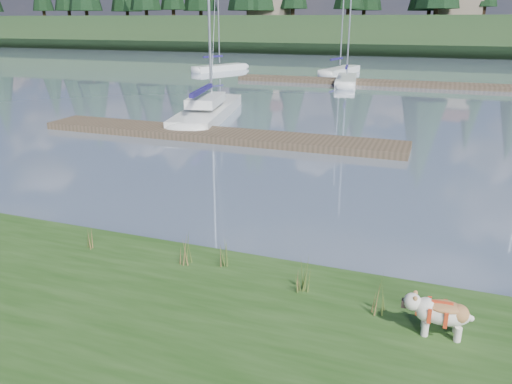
% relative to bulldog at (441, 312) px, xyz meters
% --- Properties ---
extents(ground, '(200.00, 200.00, 0.00)m').
position_rel_bulldog_xyz_m(ground, '(-5.18, 33.03, -0.72)').
color(ground, gray).
rests_on(ground, ground).
extents(ridge, '(200.00, 20.00, 5.00)m').
position_rel_bulldog_xyz_m(ridge, '(-5.18, 76.03, 1.78)').
color(ridge, '#1F341A').
rests_on(ridge, ground).
extents(bulldog, '(0.99, 0.45, 0.60)m').
position_rel_bulldog_xyz_m(bulldog, '(0.00, 0.00, 0.00)').
color(bulldog, silver).
rests_on(bulldog, bank).
extents(sailboat_main, '(3.99, 10.06, 14.09)m').
position_rel_bulldog_xyz_m(sailboat_main, '(-11.62, 16.96, -0.30)').
color(sailboat_main, silver).
rests_on(sailboat_main, ground).
extents(dock_near, '(16.00, 2.00, 0.30)m').
position_rel_bulldog_xyz_m(dock_near, '(-9.18, 12.03, -0.57)').
color(dock_near, '#4C3D2C').
rests_on(dock_near, ground).
extents(dock_far, '(26.00, 2.20, 0.30)m').
position_rel_bulldog_xyz_m(dock_far, '(-3.18, 33.03, -0.57)').
color(dock_far, '#4C3D2C').
rests_on(dock_far, ground).
extents(sailboat_bg_0, '(3.99, 6.79, 10.04)m').
position_rel_bulldog_xyz_m(sailboat_bg_0, '(-20.59, 39.20, -0.40)').
color(sailboat_bg_0, silver).
rests_on(sailboat_bg_0, ground).
extents(sailboat_bg_1, '(2.87, 7.52, 11.07)m').
position_rel_bulldog_xyz_m(sailboat_bg_1, '(-9.17, 40.57, -0.39)').
color(sailboat_bg_1, silver).
rests_on(sailboat_bg_1, ground).
extents(sailboat_bg_2, '(2.50, 7.48, 11.10)m').
position_rel_bulldog_xyz_m(sailboat_bg_2, '(-7.40, 33.01, -0.39)').
color(sailboat_bg_2, silver).
rests_on(sailboat_bg_2, ground).
extents(weed_0, '(0.17, 0.14, 0.69)m').
position_rel_bulldog_xyz_m(weed_0, '(-4.60, 0.71, -0.09)').
color(weed_0, '#475B23').
rests_on(weed_0, bank).
extents(weed_1, '(0.17, 0.14, 0.58)m').
position_rel_bulldog_xyz_m(weed_1, '(-3.84, 0.88, -0.13)').
color(weed_1, '#475B23').
rests_on(weed_1, bank).
extents(weed_2, '(0.17, 0.14, 0.71)m').
position_rel_bulldog_xyz_m(weed_2, '(-2.19, 0.54, -0.08)').
color(weed_2, '#475B23').
rests_on(weed_2, bank).
extents(weed_3, '(0.17, 0.14, 0.47)m').
position_rel_bulldog_xyz_m(weed_3, '(-6.82, 0.66, -0.18)').
color(weed_3, '#475B23').
rests_on(weed_3, bank).
extents(weed_4, '(0.17, 0.14, 0.44)m').
position_rel_bulldog_xyz_m(weed_4, '(-2.27, 0.44, -0.19)').
color(weed_4, '#475B23').
rests_on(weed_4, bank).
extents(weed_5, '(0.17, 0.14, 0.72)m').
position_rel_bulldog_xyz_m(weed_5, '(-0.91, 0.24, -0.07)').
color(weed_5, '#475B23').
rests_on(weed_5, bank).
extents(mud_lip, '(60.00, 0.50, 0.14)m').
position_rel_bulldog_xyz_m(mud_lip, '(-5.18, 1.43, -0.65)').
color(mud_lip, '#33281C').
rests_on(mud_lip, ground).
extents(house_0, '(6.30, 5.30, 4.65)m').
position_rel_bulldog_xyz_m(house_0, '(-27.18, 73.03, 6.59)').
color(house_0, gray).
rests_on(house_0, ridge).
extents(house_1, '(6.30, 5.30, 4.65)m').
position_rel_bulldog_xyz_m(house_1, '(0.82, 74.03, 6.59)').
color(house_1, gray).
rests_on(house_1, ridge).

